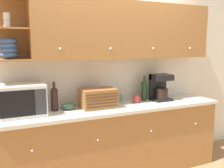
% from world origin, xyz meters
% --- Properties ---
extents(ground_plane, '(24.00, 24.00, 0.00)m').
position_xyz_m(ground_plane, '(0.00, 0.00, 0.00)').
color(ground_plane, '#9E754C').
extents(wall_back, '(5.20, 0.06, 2.60)m').
position_xyz_m(wall_back, '(0.00, 0.03, 1.30)').
color(wall_back, silver).
rests_on(wall_back, ground_plane).
extents(counter_unit, '(2.82, 0.62, 0.91)m').
position_xyz_m(counter_unit, '(0.00, -0.29, 0.46)').
color(counter_unit, '#A36B38').
rests_on(counter_unit, ground_plane).
extents(backsplash_panel, '(2.80, 0.01, 0.59)m').
position_xyz_m(backsplash_panel, '(0.00, -0.01, 1.21)').
color(backsplash_panel, silver).
rests_on(backsplash_panel, counter_unit).
extents(upper_cabinets, '(2.80, 0.37, 0.70)m').
position_xyz_m(upper_cabinets, '(0.15, -0.18, 1.85)').
color(upper_cabinets, '#A36B38').
rests_on(upper_cabinets, backsplash_panel).
extents(microwave, '(0.49, 0.37, 0.34)m').
position_xyz_m(microwave, '(-1.10, -0.27, 1.08)').
color(microwave, silver).
rests_on(microwave, counter_unit).
extents(wine_bottle, '(0.08, 0.08, 0.34)m').
position_xyz_m(wine_bottle, '(-0.74, -0.22, 1.07)').
color(wine_bottle, black).
rests_on(wine_bottle, counter_unit).
extents(bowl_stack_on_counter, '(0.17, 0.17, 0.07)m').
position_xyz_m(bowl_stack_on_counter, '(-0.57, -0.20, 0.95)').
color(bowl_stack_on_counter, slate).
rests_on(bowl_stack_on_counter, counter_unit).
extents(bread_box, '(0.42, 0.29, 0.23)m').
position_xyz_m(bread_box, '(-0.22, -0.29, 1.03)').
color(bread_box, '#996033').
rests_on(bread_box, counter_unit).
extents(mug, '(0.10, 0.09, 0.10)m').
position_xyz_m(mug, '(0.12, -0.12, 0.97)').
color(mug, '#4C845B').
rests_on(mug, counter_unit).
extents(mug_blue_second, '(0.10, 0.09, 0.09)m').
position_xyz_m(mug_blue_second, '(0.34, -0.25, 0.96)').
color(mug_blue_second, '#B73D38').
rests_on(mug_blue_second, counter_unit).
extents(second_wine_bottle, '(0.08, 0.08, 0.34)m').
position_xyz_m(second_wine_bottle, '(0.50, -0.17, 1.07)').
color(second_wine_bottle, '#19381E').
rests_on(second_wine_bottle, counter_unit).
extents(coffee_maker, '(0.26, 0.22, 0.36)m').
position_xyz_m(coffee_maker, '(0.71, -0.25, 1.10)').
color(coffee_maker, black).
rests_on(coffee_maker, counter_unit).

